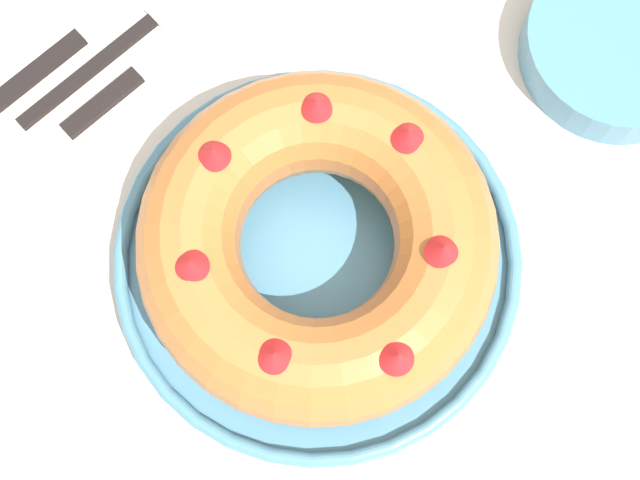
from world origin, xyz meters
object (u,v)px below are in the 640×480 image
at_px(serving_knife, 78,39).
at_px(side_bowl, 620,47).
at_px(cake_knife, 136,77).
at_px(serving_dish, 320,257).
at_px(fork, 128,40).
at_px(bundt_cake, 320,240).

xyz_separation_m(serving_knife, side_bowl, (0.34, 0.35, 0.02)).
bearing_deg(serving_knife, side_bowl, 47.21).
height_order(cake_knife, side_bowl, side_bowl).
distance_m(serving_dish, fork, 0.27).
height_order(fork, serving_knife, serving_knife).
bearing_deg(bundt_cake, fork, 177.35).
xyz_separation_m(fork, side_bowl, (0.31, 0.31, 0.02)).
bearing_deg(fork, bundt_cake, 1.81).
xyz_separation_m(serving_dish, side_bowl, (0.04, 0.33, 0.01)).
bearing_deg(serving_dish, side_bowl, 82.71).
bearing_deg(serving_dish, serving_knife, -176.09).
relative_size(fork, side_bowl, 1.24).
bearing_deg(serving_knife, serving_dish, 5.93).
bearing_deg(cake_knife, serving_knife, -169.61).
bearing_deg(serving_knife, bundt_cake, 5.93).
distance_m(cake_knife, side_bowl, 0.43).
relative_size(serving_dish, side_bowl, 1.98).
height_order(serving_dish, cake_knife, serving_dish).
distance_m(serving_dish, bundt_cake, 0.05).
height_order(bundt_cake, side_bowl, bundt_cake).
xyz_separation_m(bundt_cake, fork, (-0.27, 0.01, -0.06)).
bearing_deg(cake_knife, side_bowl, 47.34).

